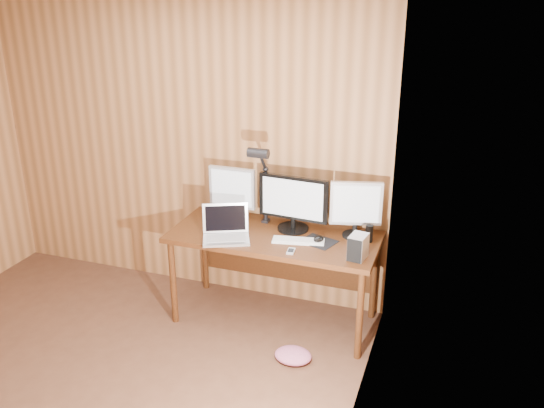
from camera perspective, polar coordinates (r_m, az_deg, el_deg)
The scene contains 14 objects.
room_shell at distance 3.38m, azimuth -24.45°, elevation -3.67°, with size 4.00×4.00×4.00m.
desk at distance 4.52m, azimuth 0.51°, elevation -4.10°, with size 1.60×0.70×0.75m.
monitor_center at distance 4.41m, azimuth 2.12°, elevation 0.15°, with size 0.56×0.24×0.44m.
monitor_left at distance 4.63m, azimuth -3.96°, elevation 1.24°, with size 0.38×0.18×0.43m.
monitor_right at distance 4.33m, azimuth 8.31°, elevation -0.36°, with size 0.38×0.18×0.44m.
laptop at distance 4.35m, azimuth -4.60°, elevation -2.60°, with size 0.42×0.38×0.25m.
keyboard at distance 4.29m, azimuth 2.63°, elevation -3.65°, with size 0.40×0.18×0.02m.
mousepad at distance 4.30m, azimuth 4.64°, elevation -3.73°, with size 0.24×0.20×0.00m, color black.
mouse at distance 4.29m, azimuth 4.65°, elevation -3.48°, with size 0.07×0.11×0.04m, color black.
hard_drive at distance 4.05m, azimuth 8.51°, elevation -4.23°, with size 0.13×0.17×0.18m.
phone at distance 4.14m, azimuth 1.88°, elevation -4.68°, with size 0.06×0.10×0.01m.
speaker at distance 4.33m, azimuth 9.60°, elevation -2.90°, with size 0.05×0.05×0.13m, color black.
desk_lamp at distance 4.41m, azimuth -1.02°, elevation 2.98°, with size 0.16×0.23×0.70m.
fabric_pile at distance 4.29m, azimuth 2.10°, elevation -14.77°, with size 0.27×0.22×0.09m, color #B8597A, non-canonical shape.
Camera 1 is at (2.23, -2.17, 2.56)m, focal length 38.00 mm.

